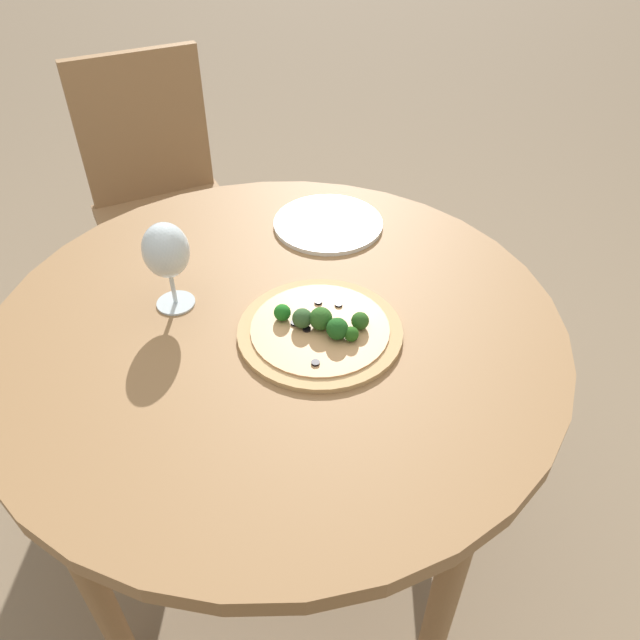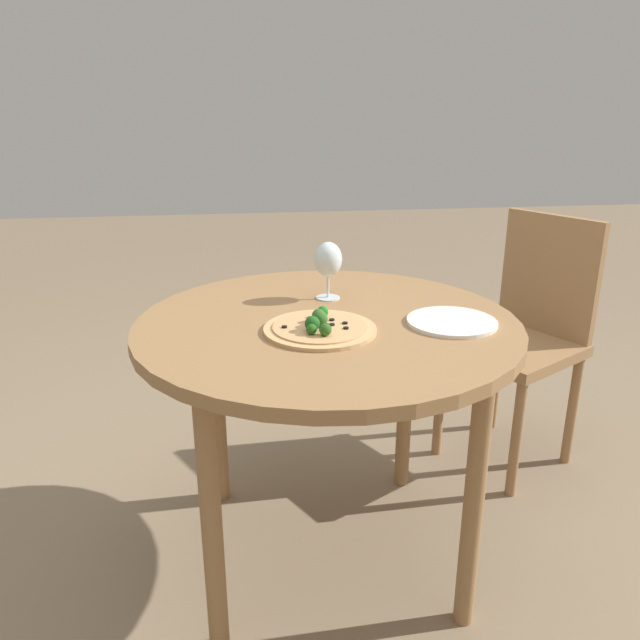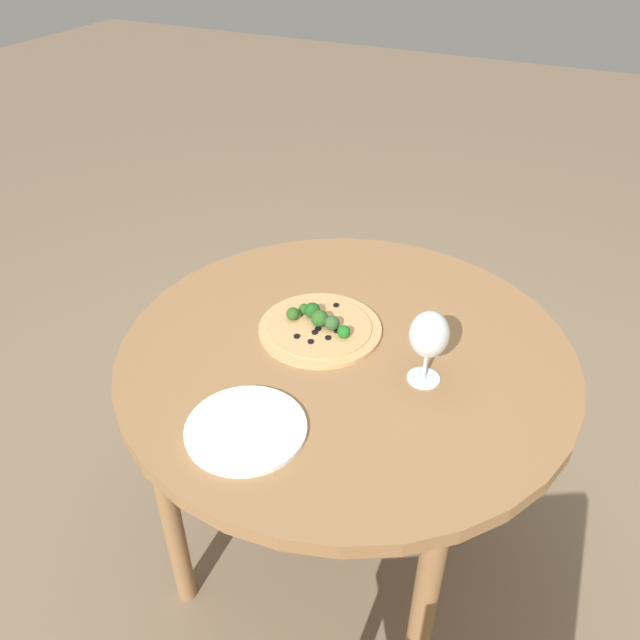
# 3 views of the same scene
# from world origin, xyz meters

# --- Properties ---
(ground_plane) EXTENTS (12.00, 12.00, 0.00)m
(ground_plane) POSITION_xyz_m (0.00, 0.00, 0.00)
(ground_plane) COLOR #847056
(dining_table) EXTENTS (1.02, 1.02, 0.74)m
(dining_table) POSITION_xyz_m (0.00, 0.00, 0.66)
(dining_table) COLOR olive
(dining_table) RESTS_ON ground_plane
(chair) EXTENTS (0.55, 0.55, 0.91)m
(chair) POSITION_xyz_m (-0.79, -0.46, 0.50)
(chair) COLOR #997047
(chair) RESTS_ON ground_plane
(pizza) EXTENTS (0.29, 0.29, 0.05)m
(pizza) POSITION_xyz_m (0.03, 0.08, 0.75)
(pizza) COLOR tan
(pizza) RESTS_ON dining_table
(wine_glass) EXTENTS (0.08, 0.08, 0.17)m
(wine_glass) POSITION_xyz_m (-0.03, -0.19, 0.86)
(wine_glass) COLOR silver
(wine_glass) RESTS_ON dining_table
(plate_near) EXTENTS (0.23, 0.23, 0.01)m
(plate_near) POSITION_xyz_m (-0.32, 0.07, 0.75)
(plate_near) COLOR white
(plate_near) RESTS_ON dining_table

